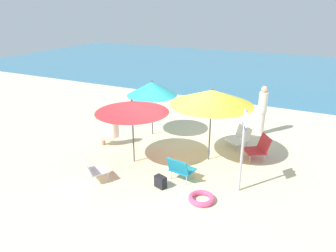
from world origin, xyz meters
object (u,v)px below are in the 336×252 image
at_px(beach_chair_d, 240,137).
at_px(beach_bag, 160,182).
at_px(umbrella_red, 132,107).
at_px(person_b, 262,110).
at_px(beach_chair_a, 93,169).
at_px(warning_sign, 243,141).
at_px(beach_chair_b, 259,148).
at_px(umbrella_yellow, 212,97).
at_px(swim_ring, 201,198).
at_px(beach_chair_c, 180,168).
at_px(umbrella_teal, 152,89).
at_px(person_a, 112,130).

xyz_separation_m(beach_chair_d, beach_bag, (-1.09, -3.11, -0.16)).
bearing_deg(umbrella_red, person_b, 52.67).
bearing_deg(beach_chair_a, warning_sign, -39.32).
relative_size(beach_chair_b, beach_bag, 2.84).
xyz_separation_m(umbrella_red, umbrella_yellow, (1.81, 1.02, 0.22)).
distance_m(beach_chair_d, beach_bag, 3.29).
bearing_deg(beach_chair_d, swim_ring, 33.50).
relative_size(umbrella_red, beach_bag, 6.71).
bearing_deg(beach_chair_c, swim_ring, -118.45).
bearing_deg(umbrella_yellow, umbrella_red, -150.60).
relative_size(beach_chair_d, person_b, 0.50).
bearing_deg(person_b, umbrella_teal, -58.11).
bearing_deg(umbrella_red, umbrella_teal, 104.12).
relative_size(umbrella_yellow, beach_chair_a, 2.94).
height_order(warning_sign, swim_ring, warning_sign).
bearing_deg(warning_sign, swim_ring, -151.15).
bearing_deg(person_a, swim_ring, 125.17).
xyz_separation_m(beach_chair_c, person_b, (1.16, 3.93, 0.49)).
relative_size(beach_chair_c, swim_ring, 1.08).
bearing_deg(beach_chair_a, beach_chair_b, -17.13).
bearing_deg(beach_chair_c, beach_chair_d, -8.67).
bearing_deg(beach_chair_d, beach_chair_a, -3.01).
bearing_deg(warning_sign, person_b, 71.72).
bearing_deg(beach_chair_d, beach_chair_b, 83.35).
xyz_separation_m(umbrella_teal, person_a, (-0.70, -1.28, -1.09)).
xyz_separation_m(beach_chair_a, beach_chair_b, (3.38, 3.01, 0.01)).
relative_size(beach_chair_b, person_b, 0.50).
distance_m(person_a, swim_ring, 3.89).
xyz_separation_m(beach_chair_a, person_a, (-0.85, 1.99, 0.14)).
distance_m(umbrella_teal, beach_chair_c, 3.32).
bearing_deg(swim_ring, beach_chair_b, 75.00).
xyz_separation_m(umbrella_red, swim_ring, (2.33, -0.93, -1.53)).
bearing_deg(person_b, beach_bag, -13.25).
height_order(beach_chair_a, beach_bag, beach_chair_a).
distance_m(beach_chair_c, warning_sign, 1.69).
distance_m(umbrella_red, beach_bag, 2.10).
distance_m(person_b, swim_ring, 4.58).
bearing_deg(beach_bag, beach_chair_a, -163.01).
relative_size(umbrella_red, person_a, 2.04).
bearing_deg(warning_sign, umbrella_red, 154.95).
xyz_separation_m(umbrella_red, beach_chair_c, (1.56, -0.36, -1.25)).
relative_size(umbrella_red, swim_ring, 3.26).
relative_size(beach_chair_b, beach_chair_c, 1.27).
height_order(beach_chair_d, swim_ring, beach_chair_d).
relative_size(person_a, warning_sign, 0.48).
bearing_deg(umbrella_yellow, warning_sign, -45.48).
bearing_deg(beach_chair_b, umbrella_red, -6.60).
height_order(person_a, person_b, person_b).
bearing_deg(swim_ring, person_a, 155.61).
bearing_deg(person_a, beach_chair_c, 129.07).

